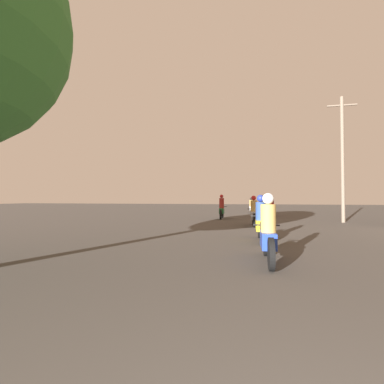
{
  "coord_description": "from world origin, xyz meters",
  "views": [
    {
      "loc": [
        -0.79,
        0.03,
        1.39
      ],
      "look_at": [
        -4.46,
        17.65,
        1.83
      ],
      "focal_mm": 24.0,
      "sensor_mm": 36.0,
      "label": 1
    }
  ],
  "objects": [
    {
      "name": "utility_pole_far",
      "position": [
        4.71,
        16.23,
        3.8
      ],
      "size": [
        1.6,
        0.2,
        7.28
      ],
      "color": "#6B5B4C",
      "rests_on": "ground_plane"
    },
    {
      "name": "motorcycle_silver",
      "position": [
        -0.38,
        13.3,
        0.62
      ],
      "size": [
        0.6,
        2.06,
        1.52
      ],
      "rotation": [
        0.0,
        0.0,
        0.05
      ],
      "color": "black",
      "rests_on": "ground_plane"
    },
    {
      "name": "motorcycle_yellow",
      "position": [
        -0.31,
        8.71,
        0.61
      ],
      "size": [
        0.6,
        1.97,
        1.51
      ],
      "rotation": [
        0.0,
        0.0,
        0.01
      ],
      "color": "black",
      "rests_on": "ground_plane"
    },
    {
      "name": "motorcycle_red",
      "position": [
        1.2,
        20.76,
        0.64
      ],
      "size": [
        0.6,
        2.06,
        1.59
      ],
      "rotation": [
        0.0,
        0.0,
        0.04
      ],
      "color": "black",
      "rests_on": "ground_plane"
    },
    {
      "name": "motorcycle_white",
      "position": [
        -0.26,
        24.38,
        0.59
      ],
      "size": [
        0.6,
        1.85,
        1.46
      ],
      "rotation": [
        0.0,
        0.0,
        0.04
      ],
      "color": "black",
      "rests_on": "ground_plane"
    },
    {
      "name": "motorcycle_green",
      "position": [
        -2.38,
        17.57,
        0.66
      ],
      "size": [
        0.6,
        2.09,
        1.65
      ],
      "rotation": [
        0.0,
        0.0,
        -0.01
      ],
      "color": "black",
      "rests_on": "ground_plane"
    },
    {
      "name": "motorcycle_blue",
      "position": [
        -0.31,
        5.83,
        0.6
      ],
      "size": [
        0.6,
        1.98,
        1.5
      ],
      "rotation": [
        0.0,
        0.0,
        -0.06
      ],
      "color": "black",
      "rests_on": "ground_plane"
    }
  ]
}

